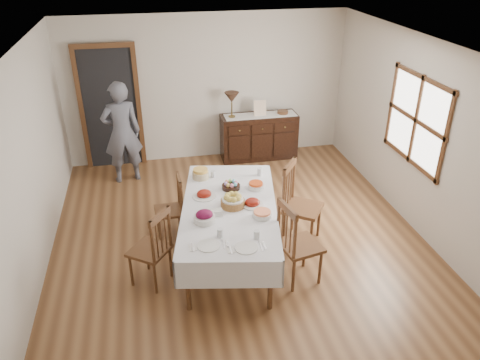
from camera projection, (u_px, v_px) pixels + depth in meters
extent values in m
plane|color=brown|center=(241.00, 245.00, 6.32)|extent=(6.00, 6.00, 0.00)
cube|color=white|center=(242.00, 51.00, 5.11)|extent=(5.00, 6.00, 0.02)
cube|color=beige|center=(207.00, 88.00, 8.31)|extent=(5.00, 0.02, 2.60)
cube|color=beige|center=(334.00, 345.00, 3.11)|extent=(5.00, 0.02, 2.60)
cube|color=beige|center=(25.00, 177.00, 5.27)|extent=(0.02, 6.00, 2.60)
cube|color=beige|center=(427.00, 142.00, 6.16)|extent=(0.02, 6.00, 2.60)
cube|color=white|center=(417.00, 120.00, 6.32)|extent=(0.02, 1.30, 1.10)
cube|color=#51311B|center=(416.00, 120.00, 6.32)|extent=(0.03, 1.46, 1.26)
cube|color=black|center=(111.00, 109.00, 8.09)|extent=(0.90, 0.06, 2.10)
cube|color=#51311B|center=(111.00, 109.00, 8.07)|extent=(1.04, 0.08, 2.18)
cube|color=silver|center=(229.00, 207.00, 5.75)|extent=(1.50, 2.38, 0.04)
cylinder|color=#51311B|center=(188.00, 284.00, 5.09)|extent=(0.06, 0.06, 0.71)
cylinder|color=#51311B|center=(271.00, 283.00, 5.10)|extent=(0.06, 0.06, 0.71)
cylinder|color=#51311B|center=(199.00, 197.00, 6.78)|extent=(0.06, 0.06, 0.71)
cylinder|color=#51311B|center=(261.00, 196.00, 6.79)|extent=(0.06, 0.06, 0.71)
cube|color=silver|center=(184.00, 218.00, 5.82)|extent=(0.45, 2.21, 0.34)
cube|color=silver|center=(275.00, 217.00, 5.83)|extent=(0.45, 2.21, 0.34)
cube|color=silver|center=(229.00, 275.00, 4.84)|extent=(1.13, 0.24, 0.34)
cube|color=silver|center=(230.00, 176.00, 6.81)|extent=(1.13, 0.24, 0.34)
cube|color=#51311B|center=(149.00, 250.00, 5.48)|extent=(0.58, 0.58, 0.04)
cylinder|color=#51311B|center=(147.00, 255.00, 5.78)|extent=(0.04, 0.04, 0.42)
cylinder|color=#51311B|center=(131.00, 271.00, 5.51)|extent=(0.04, 0.04, 0.42)
cylinder|color=#51311B|center=(171.00, 262.00, 5.66)|extent=(0.04, 0.04, 0.42)
cylinder|color=#51311B|center=(155.00, 278.00, 5.39)|extent=(0.04, 0.04, 0.42)
cylinder|color=#51311B|center=(169.00, 227.00, 5.42)|extent=(0.04, 0.04, 0.55)
cylinder|color=#51311B|center=(152.00, 243.00, 5.14)|extent=(0.04, 0.04, 0.55)
cube|color=#51311B|center=(159.00, 217.00, 5.17)|extent=(0.26, 0.34, 0.08)
cylinder|color=#51311B|center=(165.00, 232.00, 5.36)|extent=(0.02, 0.02, 0.45)
cylinder|color=#51311B|center=(161.00, 236.00, 5.29)|extent=(0.02, 0.02, 0.45)
cylinder|color=#51311B|center=(157.00, 240.00, 5.22)|extent=(0.02, 0.02, 0.45)
cube|color=#51311B|center=(169.00, 211.00, 6.34)|extent=(0.39, 0.39, 0.04)
cylinder|color=#51311B|center=(158.00, 220.00, 6.54)|extent=(0.03, 0.03, 0.38)
cylinder|color=#51311B|center=(160.00, 231.00, 6.28)|extent=(0.03, 0.03, 0.38)
cylinder|color=#51311B|center=(179.00, 217.00, 6.61)|extent=(0.03, 0.03, 0.38)
cylinder|color=#51311B|center=(182.00, 228.00, 6.35)|extent=(0.03, 0.03, 0.38)
cylinder|color=#51311B|center=(178.00, 188.00, 6.40)|extent=(0.04, 0.04, 0.50)
cylinder|color=#51311B|center=(182.00, 199.00, 6.13)|extent=(0.04, 0.04, 0.50)
cube|color=#51311B|center=(179.00, 179.00, 6.17)|extent=(0.05, 0.36, 0.07)
cylinder|color=#51311B|center=(179.00, 192.00, 6.34)|extent=(0.02, 0.02, 0.41)
cylinder|color=#51311B|center=(180.00, 195.00, 6.27)|extent=(0.02, 0.02, 0.41)
cylinder|color=#51311B|center=(181.00, 197.00, 6.21)|extent=(0.02, 0.02, 0.41)
cube|color=#51311B|center=(300.00, 246.00, 5.50)|extent=(0.53, 0.53, 0.04)
cylinder|color=#51311B|center=(320.00, 268.00, 5.53)|extent=(0.04, 0.04, 0.46)
cylinder|color=#51311B|center=(304.00, 251.00, 5.83)|extent=(0.04, 0.04, 0.46)
cylinder|color=#51311B|center=(293.00, 276.00, 5.40)|extent=(0.04, 0.04, 0.46)
cylinder|color=#51311B|center=(279.00, 258.00, 5.70)|extent=(0.04, 0.04, 0.46)
cylinder|color=#51311B|center=(295.00, 237.00, 5.13)|extent=(0.04, 0.04, 0.60)
cylinder|color=#51311B|center=(279.00, 220.00, 5.44)|extent=(0.04, 0.04, 0.60)
cube|color=#51311B|center=(288.00, 209.00, 5.17)|extent=(0.13, 0.43, 0.09)
cylinder|color=#51311B|center=(291.00, 234.00, 5.22)|extent=(0.02, 0.02, 0.49)
cylinder|color=#51311B|center=(286.00, 230.00, 5.30)|extent=(0.02, 0.02, 0.49)
cylinder|color=#51311B|center=(282.00, 226.00, 5.38)|extent=(0.02, 0.02, 0.49)
cube|color=#51311B|center=(303.00, 208.00, 6.21)|extent=(0.65, 0.65, 0.04)
cylinder|color=#51311B|center=(311.00, 235.00, 6.11)|extent=(0.04, 0.04, 0.48)
cylinder|color=#51311B|center=(319.00, 221.00, 6.42)|extent=(0.04, 0.04, 0.48)
cylinder|color=#51311B|center=(284.00, 229.00, 6.25)|extent=(0.04, 0.04, 0.48)
cylinder|color=#51311B|center=(292.00, 215.00, 6.55)|extent=(0.04, 0.04, 0.48)
cylinder|color=#51311B|center=(284.00, 191.00, 5.98)|extent=(0.04, 0.04, 0.62)
cylinder|color=#51311B|center=(293.00, 178.00, 6.30)|extent=(0.04, 0.04, 0.62)
cube|color=#51311B|center=(290.00, 166.00, 6.02)|extent=(0.29, 0.39, 0.09)
cylinder|color=#51311B|center=(286.00, 189.00, 6.07)|extent=(0.02, 0.02, 0.51)
cylinder|color=#51311B|center=(289.00, 186.00, 6.15)|extent=(0.02, 0.02, 0.51)
cylinder|color=#51311B|center=(291.00, 183.00, 6.23)|extent=(0.02, 0.02, 0.51)
cube|color=black|center=(259.00, 137.00, 8.64)|extent=(1.39, 0.46, 0.83)
cube|color=black|center=(239.00, 130.00, 8.24)|extent=(0.39, 0.02, 0.17)
sphere|color=brown|center=(240.00, 131.00, 8.22)|extent=(0.03, 0.03, 0.03)
cube|color=black|center=(262.00, 129.00, 8.32)|extent=(0.39, 0.02, 0.17)
sphere|color=brown|center=(263.00, 129.00, 8.30)|extent=(0.03, 0.03, 0.03)
cube|color=black|center=(285.00, 127.00, 8.39)|extent=(0.39, 0.02, 0.17)
sphere|color=brown|center=(285.00, 127.00, 8.37)|extent=(0.03, 0.03, 0.03)
imported|color=#575964|center=(121.00, 129.00, 7.60)|extent=(0.63, 0.46, 1.83)
cylinder|color=brown|center=(233.00, 203.00, 5.71)|extent=(0.30, 0.30, 0.09)
cylinder|color=silver|center=(233.00, 199.00, 5.69)|extent=(0.27, 0.27, 0.02)
sphere|color=gold|center=(239.00, 196.00, 5.68)|extent=(0.08, 0.08, 0.08)
sphere|color=gold|center=(236.00, 194.00, 5.73)|extent=(0.08, 0.08, 0.08)
sphere|color=gold|center=(232.00, 194.00, 5.74)|extent=(0.08, 0.08, 0.08)
sphere|color=gold|center=(228.00, 195.00, 5.71)|extent=(0.08, 0.08, 0.08)
sphere|color=gold|center=(227.00, 198.00, 5.66)|extent=(0.08, 0.08, 0.08)
sphere|color=gold|center=(229.00, 199.00, 5.62)|extent=(0.08, 0.08, 0.08)
sphere|color=gold|center=(234.00, 200.00, 5.61)|extent=(0.08, 0.08, 0.08)
sphere|color=gold|center=(238.00, 199.00, 5.64)|extent=(0.08, 0.08, 0.08)
cylinder|color=black|center=(231.00, 187.00, 6.12)|extent=(0.24, 0.24, 0.05)
ellipsoid|color=pink|center=(236.00, 183.00, 6.11)|extent=(0.05, 0.05, 0.06)
ellipsoid|color=#69D6F8|center=(234.00, 181.00, 6.14)|extent=(0.05, 0.05, 0.06)
ellipsoid|color=#95D66C|center=(230.00, 181.00, 6.15)|extent=(0.05, 0.05, 0.06)
ellipsoid|color=#E38D56|center=(227.00, 182.00, 6.13)|extent=(0.05, 0.05, 0.06)
ellipsoid|color=#C593EF|center=(226.00, 184.00, 6.08)|extent=(0.05, 0.05, 0.06)
ellipsoid|color=#E8C561|center=(228.00, 185.00, 6.05)|extent=(0.05, 0.05, 0.06)
ellipsoid|color=pink|center=(232.00, 186.00, 6.04)|extent=(0.05, 0.05, 0.06)
ellipsoid|color=#69D6F8|center=(235.00, 185.00, 6.06)|extent=(0.05, 0.05, 0.06)
cylinder|color=silver|center=(204.00, 196.00, 5.94)|extent=(0.30, 0.30, 0.01)
ellipsoid|color=maroon|center=(204.00, 194.00, 5.93)|extent=(0.19, 0.16, 0.11)
cylinder|color=silver|center=(252.00, 205.00, 5.75)|extent=(0.27, 0.27, 0.02)
ellipsoid|color=maroon|center=(252.00, 202.00, 5.73)|extent=(0.19, 0.16, 0.11)
cylinder|color=silver|center=(204.00, 219.00, 5.41)|extent=(0.25, 0.25, 0.07)
ellipsoid|color=#590B2E|center=(204.00, 214.00, 5.38)|extent=(0.20, 0.17, 0.11)
cylinder|color=silver|center=(256.00, 186.00, 6.12)|extent=(0.21, 0.21, 0.06)
cylinder|color=#DB4815|center=(256.00, 183.00, 6.10)|extent=(0.18, 0.18, 0.03)
cylinder|color=#C5B286|center=(201.00, 175.00, 6.37)|extent=(0.23, 0.23, 0.10)
cylinder|color=gold|center=(200.00, 170.00, 6.34)|extent=(0.20, 0.20, 0.04)
cylinder|color=silver|center=(262.00, 215.00, 5.50)|extent=(0.23, 0.23, 0.06)
cylinder|color=#FA8455|center=(262.00, 212.00, 5.48)|extent=(0.20, 0.20, 0.02)
cube|color=silver|center=(216.00, 213.00, 5.53)|extent=(0.15, 0.11, 0.07)
cylinder|color=silver|center=(209.00, 245.00, 4.99)|extent=(0.25, 0.25, 0.01)
cube|color=silver|center=(193.00, 248.00, 4.97)|extent=(0.10, 0.13, 0.01)
cube|color=silver|center=(193.00, 247.00, 4.96)|extent=(0.04, 0.16, 0.01)
cube|color=silver|center=(223.00, 244.00, 5.02)|extent=(0.05, 0.18, 0.01)
cube|color=silver|center=(227.00, 244.00, 5.03)|extent=(0.04, 0.14, 0.01)
cylinder|color=silver|center=(220.00, 233.00, 5.13)|extent=(0.07, 0.07, 0.10)
cylinder|color=silver|center=(246.00, 248.00, 4.96)|extent=(0.25, 0.25, 0.01)
cube|color=silver|center=(231.00, 250.00, 4.93)|extent=(0.10, 0.13, 0.01)
cube|color=silver|center=(231.00, 249.00, 4.93)|extent=(0.04, 0.16, 0.01)
cube|color=silver|center=(261.00, 246.00, 4.99)|extent=(0.05, 0.18, 0.01)
cube|color=silver|center=(264.00, 246.00, 5.00)|extent=(0.04, 0.14, 0.01)
cylinder|color=silver|center=(257.00, 235.00, 5.10)|extent=(0.07, 0.07, 0.10)
cylinder|color=silver|center=(213.00, 174.00, 6.39)|extent=(0.06, 0.06, 0.09)
cylinder|color=silver|center=(260.00, 172.00, 6.44)|extent=(0.07, 0.07, 0.11)
cube|color=silver|center=(260.00, 115.00, 8.43)|extent=(1.30, 0.35, 0.01)
cylinder|color=brown|center=(232.00, 117.00, 8.34)|extent=(0.12, 0.12, 0.03)
cylinder|color=brown|center=(232.00, 109.00, 8.27)|extent=(0.02, 0.02, 0.25)
cone|color=#3F291D|center=(232.00, 97.00, 8.17)|extent=(0.26, 0.26, 0.18)
cube|color=beige|center=(260.00, 108.00, 8.36)|extent=(0.22, 0.08, 0.28)
cylinder|color=#51311B|center=(283.00, 112.00, 8.49)|extent=(0.20, 0.20, 0.06)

